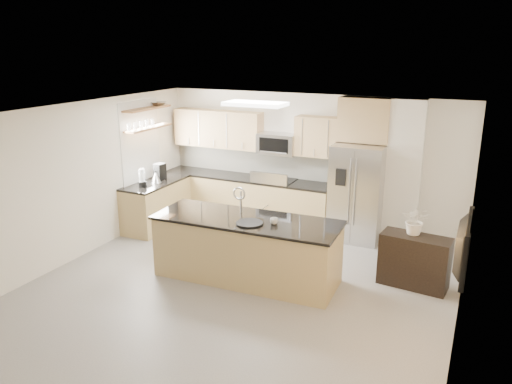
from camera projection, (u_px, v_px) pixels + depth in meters
The scene contains 27 objects.
floor at pixel (234, 293), 7.27m from camera, with size 6.50×6.50×0.00m, color #9E9B97.
ceiling at pixel (231, 115), 6.53m from camera, with size 6.00×6.50×0.02m, color silver.
wall_back at pixel (310, 161), 9.73m from camera, with size 6.00×0.02×2.60m, color white.
wall_front at pixel (48, 323), 4.08m from camera, with size 6.00×0.02×2.60m, color white.
wall_left at pixel (69, 184), 8.12m from camera, with size 0.02×6.50×2.60m, color white.
wall_right at pixel (465, 244), 5.69m from camera, with size 0.02×6.50×2.60m, color white.
back_counter at pixel (246, 198), 10.18m from camera, with size 3.55×0.66×1.44m.
left_counter at pixel (156, 204), 9.84m from camera, with size 0.66×1.50×0.92m.
range at pixel (274, 202), 9.92m from camera, with size 0.76×0.64×1.14m.
upper_cabinets at pixel (246, 131), 9.96m from camera, with size 3.50×0.33×0.75m.
microwave at pixel (277, 144), 9.70m from camera, with size 0.76×0.40×0.40m.
refrigerator at pixel (357, 193), 9.09m from camera, with size 0.92×0.78×1.78m.
partition_column at pixel (404, 173), 8.86m from camera, with size 0.60×0.30×2.60m, color silver.
window at pixel (140, 144), 9.62m from camera, with size 0.04×1.15×1.65m.
shelf_lower at pixel (148, 128), 9.57m from camera, with size 0.30×1.20×0.04m, color brown.
shelf_upper at pixel (146, 108), 9.46m from camera, with size 0.30×1.20×0.04m, color brown.
ceiling_fixture at pixel (255, 104), 8.10m from camera, with size 1.00×0.50×0.06m, color white.
island at pixel (247, 249), 7.62m from camera, with size 2.86×1.12×1.40m.
credenza at pixel (414, 261), 7.40m from camera, with size 0.99×0.42×0.80m, color black.
cup at pixel (274, 221), 7.25m from camera, with size 0.11×0.11×0.09m, color silver.
platter at pixel (249, 223), 7.27m from camera, with size 0.40×0.40×0.02m, color black.
blender at pixel (142, 179), 9.32m from camera, with size 0.15×0.15×0.35m.
kettle at pixel (156, 177), 9.62m from camera, with size 0.19×0.19×0.24m.
coffee_maker at pixel (160, 172), 9.84m from camera, with size 0.19×0.23×0.32m.
bowl at pixel (159, 103), 9.79m from camera, with size 0.36×0.36×0.09m, color #B5B4B7.
flower_vase at pixel (416, 213), 7.27m from camera, with size 0.59×0.51×0.65m, color white.
television at pixel (456, 245), 5.54m from camera, with size 1.08×0.14×0.62m, color black.
Camera 1 is at (3.07, -5.80, 3.49)m, focal length 35.00 mm.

